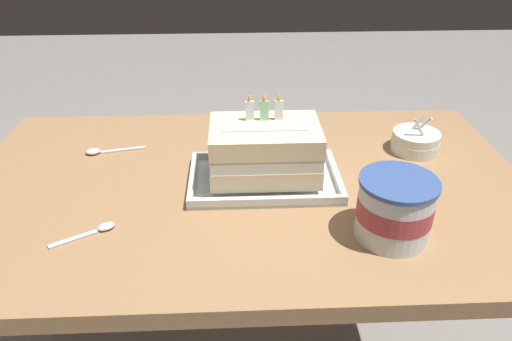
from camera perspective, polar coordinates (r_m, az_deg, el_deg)
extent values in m
cube|color=#9E754C|center=(1.06, -1.00, -2.24)|extent=(1.22, 0.74, 0.04)
cube|color=#9E754C|center=(1.61, -21.30, -7.51)|extent=(0.06, 0.06, 0.69)
cube|color=#9E754C|center=(1.63, 18.60, -6.54)|extent=(0.06, 0.06, 0.69)
cube|color=silver|center=(1.05, 1.01, -1.21)|extent=(0.32, 0.20, 0.01)
cube|color=silver|center=(0.97, 1.36, -3.58)|extent=(0.32, 0.01, 0.02)
cube|color=silver|center=(1.13, 0.72, 1.85)|extent=(0.32, 0.01, 0.02)
cube|color=silver|center=(1.05, -7.44, -0.84)|extent=(0.01, 0.18, 0.02)
cube|color=silver|center=(1.07, 9.33, -0.45)|extent=(0.01, 0.18, 0.02)
cube|color=beige|center=(1.03, 1.03, 0.70)|extent=(0.23, 0.16, 0.04)
cube|color=silver|center=(1.01, 1.05, 2.39)|extent=(0.22, 0.15, 0.03)
cube|color=beige|center=(1.00, 1.07, 4.14)|extent=(0.23, 0.16, 0.04)
cube|color=silver|center=(0.98, 1.12, 4.98)|extent=(0.17, 0.03, 0.00)
cube|color=white|center=(1.01, -0.74, 7.01)|extent=(0.02, 0.01, 0.04)
ellipsoid|color=yellow|center=(1.00, -0.75, 8.45)|extent=(0.01, 0.01, 0.01)
cube|color=#99DB9E|center=(1.01, 0.98, 7.04)|extent=(0.02, 0.01, 0.04)
ellipsoid|color=yellow|center=(1.00, 0.99, 8.48)|extent=(0.01, 0.01, 0.01)
cube|color=white|center=(1.01, 2.69, 7.06)|extent=(0.02, 0.01, 0.04)
ellipsoid|color=yellow|center=(1.00, 2.73, 8.50)|extent=(0.01, 0.01, 0.01)
cylinder|color=silver|center=(1.23, 18.10, 2.83)|extent=(0.11, 0.11, 0.03)
cylinder|color=silver|center=(1.23, 18.25, 3.68)|extent=(0.11, 0.11, 0.03)
cylinder|color=silver|center=(1.23, 18.18, 5.02)|extent=(0.04, 0.01, 0.05)
cylinder|color=silver|center=(1.20, 18.75, 4.40)|extent=(0.05, 0.01, 0.07)
cylinder|color=silver|center=(1.23, 18.91, 4.97)|extent=(0.03, 0.04, 0.06)
cylinder|color=white|center=(0.90, 15.91, -4.52)|extent=(0.13, 0.13, 0.11)
cylinder|color=#B23D47|center=(0.90, 15.96, -4.23)|extent=(0.13, 0.13, 0.04)
cylinder|color=#3A589A|center=(0.87, 16.46, -1.31)|extent=(0.14, 0.14, 0.01)
ellipsoid|color=silver|center=(1.23, -18.56, 2.13)|extent=(0.04, 0.03, 0.01)
cube|color=silver|center=(1.22, -15.29, 2.37)|extent=(0.10, 0.03, 0.00)
ellipsoid|color=silver|center=(0.96, -17.16, -6.27)|extent=(0.04, 0.04, 0.01)
cube|color=silver|center=(0.95, -20.62, -7.51)|extent=(0.08, 0.05, 0.00)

